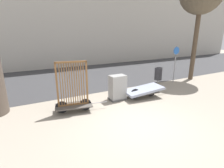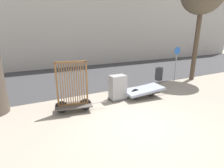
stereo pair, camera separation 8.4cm
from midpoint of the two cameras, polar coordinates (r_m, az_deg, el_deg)
ground_plane at (r=6.54m, az=9.56°, el=-13.26°), size 60.00×60.00×0.00m
road_strip at (r=13.33m, az=-11.01°, el=2.34°), size 56.00×7.99×0.01m
building_facade at (r=18.97m, az=-17.70°, el=24.37°), size 48.00×4.00×12.01m
bike_cart_with_bedframe at (r=7.38m, az=-12.29°, el=-3.44°), size 2.24×1.02×2.15m
bike_cart_with_mattress at (r=9.03m, az=10.60°, el=-2.06°), size 2.45×1.15×0.57m
utility_cabinet at (r=8.56m, az=2.14°, el=-1.47°), size 0.83×0.57×1.23m
trash_bin at (r=11.30m, az=15.28°, el=3.19°), size 0.46×0.46×1.10m
sign_post at (r=12.09m, az=20.43°, el=7.41°), size 0.48×0.06×2.38m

